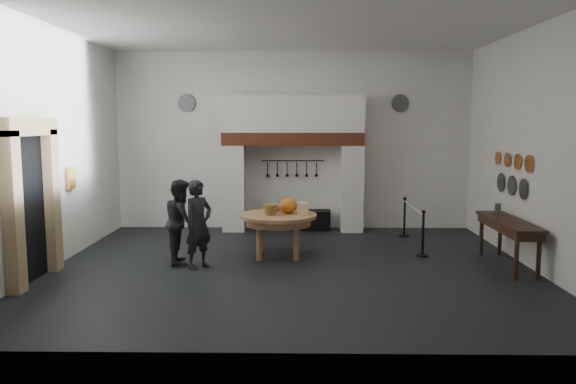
{
  "coord_description": "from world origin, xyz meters",
  "views": [
    {
      "loc": [
        0.13,
        -10.37,
        2.73
      ],
      "look_at": [
        -0.07,
        0.66,
        1.35
      ],
      "focal_mm": 35.0,
      "sensor_mm": 36.0,
      "label": 1
    }
  ],
  "objects_px": {
    "visitor_near": "(198,224)",
    "visitor_far": "(182,221)",
    "iron_range": "(293,220)",
    "barrier_post_near": "(423,235)",
    "barrier_post_far": "(404,218)",
    "work_table": "(278,216)",
    "side_table": "(509,221)"
  },
  "relations": [
    {
      "from": "work_table",
      "to": "visitor_far",
      "type": "height_order",
      "value": "visitor_far"
    },
    {
      "from": "work_table",
      "to": "visitor_near",
      "type": "relative_size",
      "value": 0.93
    },
    {
      "from": "visitor_near",
      "to": "side_table",
      "type": "height_order",
      "value": "visitor_near"
    },
    {
      "from": "work_table",
      "to": "side_table",
      "type": "bearing_deg",
      "value": -9.8
    },
    {
      "from": "iron_range",
      "to": "barrier_post_near",
      "type": "relative_size",
      "value": 2.11
    },
    {
      "from": "iron_range",
      "to": "side_table",
      "type": "height_order",
      "value": "side_table"
    },
    {
      "from": "work_table",
      "to": "visitor_near",
      "type": "xyz_separation_m",
      "value": [
        -1.46,
        -0.96,
        -0.01
      ]
    },
    {
      "from": "visitor_near",
      "to": "barrier_post_near",
      "type": "distance_m",
      "value": 4.54
    },
    {
      "from": "side_table",
      "to": "barrier_post_far",
      "type": "xyz_separation_m",
      "value": [
        -1.42,
        2.8,
        -0.42
      ]
    },
    {
      "from": "barrier_post_near",
      "to": "barrier_post_far",
      "type": "height_order",
      "value": "same"
    },
    {
      "from": "work_table",
      "to": "side_table",
      "type": "relative_size",
      "value": 0.71
    },
    {
      "from": "visitor_far",
      "to": "barrier_post_far",
      "type": "relative_size",
      "value": 1.82
    },
    {
      "from": "side_table",
      "to": "barrier_post_near",
      "type": "xyz_separation_m",
      "value": [
        -1.42,
        0.8,
        -0.42
      ]
    },
    {
      "from": "visitor_far",
      "to": "barrier_post_far",
      "type": "height_order",
      "value": "visitor_far"
    },
    {
      "from": "work_table",
      "to": "barrier_post_far",
      "type": "height_order",
      "value": "barrier_post_far"
    },
    {
      "from": "work_table",
      "to": "visitor_far",
      "type": "bearing_deg",
      "value": -163.37
    },
    {
      "from": "visitor_near",
      "to": "barrier_post_far",
      "type": "relative_size",
      "value": 1.85
    },
    {
      "from": "iron_range",
      "to": "visitor_far",
      "type": "bearing_deg",
      "value": -121.9
    },
    {
      "from": "barrier_post_far",
      "to": "side_table",
      "type": "bearing_deg",
      "value": -63.08
    },
    {
      "from": "iron_range",
      "to": "work_table",
      "type": "height_order",
      "value": "work_table"
    },
    {
      "from": "iron_range",
      "to": "side_table",
      "type": "distance_m",
      "value": 5.5
    },
    {
      "from": "visitor_far",
      "to": "barrier_post_far",
      "type": "bearing_deg",
      "value": -72.64
    },
    {
      "from": "side_table",
      "to": "work_table",
      "type": "bearing_deg",
      "value": 170.2
    },
    {
      "from": "visitor_near",
      "to": "barrier_post_near",
      "type": "xyz_separation_m",
      "value": [
        4.41,
        1.0,
        -0.38
      ]
    },
    {
      "from": "visitor_near",
      "to": "visitor_far",
      "type": "distance_m",
      "value": 0.57
    },
    {
      "from": "work_table",
      "to": "visitor_near",
      "type": "height_order",
      "value": "visitor_near"
    },
    {
      "from": "visitor_near",
      "to": "barrier_post_near",
      "type": "relative_size",
      "value": 1.85
    },
    {
      "from": "iron_range",
      "to": "work_table",
      "type": "bearing_deg",
      "value": -95.35
    },
    {
      "from": "visitor_near",
      "to": "work_table",
      "type": "bearing_deg",
      "value": -16.51
    },
    {
      "from": "work_table",
      "to": "barrier_post_near",
      "type": "bearing_deg",
      "value": 0.82
    },
    {
      "from": "work_table",
      "to": "barrier_post_near",
      "type": "distance_m",
      "value": 2.97
    },
    {
      "from": "iron_range",
      "to": "work_table",
      "type": "relative_size",
      "value": 1.22
    }
  ]
}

